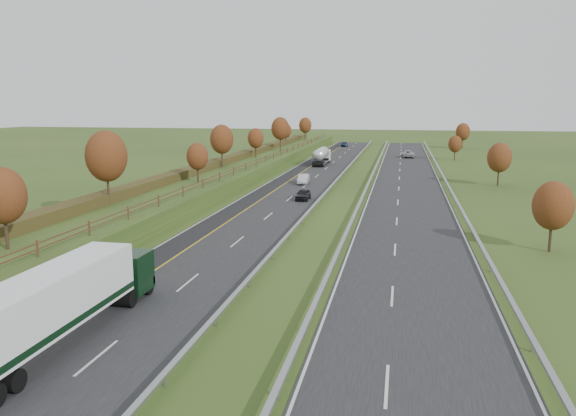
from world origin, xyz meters
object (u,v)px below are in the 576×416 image
car_dark_near (303,194)px  car_small_far (344,144)px  box_lorry (61,301)px  car_silver_mid (303,179)px  road_tanker (322,156)px  car_oncoming (408,154)px

car_dark_near → car_small_far: size_ratio=0.89×
box_lorry → car_silver_mid: 61.13m
road_tanker → car_small_far: road_tanker is taller
car_silver_mid → car_small_far: bearing=86.6°
car_silver_mid → road_tanker: bearing=87.9°
box_lorry → car_oncoming: bearing=80.6°
car_silver_mid → car_small_far: car_silver_mid is taller
box_lorry → road_tanker: box_lorry is taller
box_lorry → road_tanker: bearing=89.6°
car_dark_near → car_small_far: bearing=92.3°
road_tanker → car_silver_mid: road_tanker is taller
car_small_far → car_oncoming: car_oncoming is taller
car_dark_near → car_oncoming: bearing=77.4°
car_dark_near → car_oncoming: car_oncoming is taller
car_silver_mid → car_small_far: size_ratio=0.99×
road_tanker → car_dark_near: 43.74m
road_tanker → car_dark_near: (3.82, -43.56, -1.13)m
car_dark_near → box_lorry: bearing=-95.8°
car_oncoming → car_silver_mid: bearing=67.8°
car_oncoming → box_lorry: bearing=77.0°
box_lorry → car_small_far: 140.89m
car_small_far → car_oncoming: bearing=-62.7°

